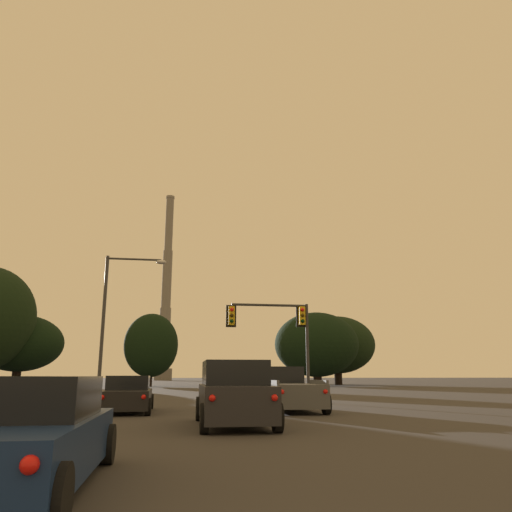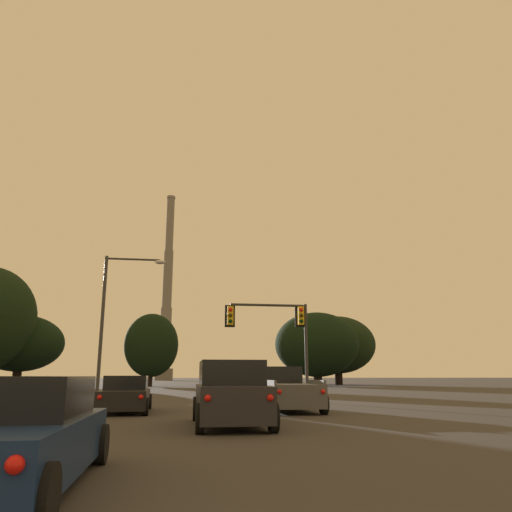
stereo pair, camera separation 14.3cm
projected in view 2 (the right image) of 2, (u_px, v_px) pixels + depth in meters
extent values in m
cube|color=black|center=(125.00, 399.00, 20.00)|extent=(1.91, 4.64, 0.70)
cube|color=black|center=(127.00, 383.00, 20.37)|extent=(1.67, 2.24, 0.55)
cylinder|color=black|center=(108.00, 402.00, 21.63)|extent=(0.24, 0.65, 0.64)
cylinder|color=black|center=(149.00, 401.00, 21.92)|extent=(0.24, 0.65, 0.64)
cylinder|color=black|center=(96.00, 407.00, 17.99)|extent=(0.24, 0.65, 0.64)
cylinder|color=black|center=(146.00, 407.00, 18.28)|extent=(0.24, 0.65, 0.64)
sphere|color=red|center=(100.00, 397.00, 17.69)|extent=(0.17, 0.17, 0.17)
sphere|color=red|center=(141.00, 397.00, 17.93)|extent=(0.17, 0.17, 0.17)
cube|color=#232328|center=(230.00, 402.00, 14.64)|extent=(1.96, 4.82, 0.95)
cube|color=black|center=(230.00, 373.00, 14.95)|extent=(1.80, 2.82, 0.70)
cylinder|color=black|center=(196.00, 409.00, 16.29)|extent=(0.23, 0.76, 0.76)
cylinder|color=black|center=(253.00, 408.00, 16.55)|extent=(0.23, 0.76, 0.76)
cylinder|color=black|center=(200.00, 418.00, 12.59)|extent=(0.23, 0.76, 0.76)
cylinder|color=black|center=(273.00, 418.00, 12.84)|extent=(0.23, 0.76, 0.76)
sphere|color=red|center=(208.00, 398.00, 12.25)|extent=(0.17, 0.17, 0.17)
sphere|color=red|center=(270.00, 398.00, 12.46)|extent=(0.17, 0.17, 0.17)
cube|color=#4C4F54|center=(286.00, 394.00, 20.88)|extent=(2.01, 5.40, 0.88)
cube|color=black|center=(278.00, 375.00, 22.75)|extent=(1.84, 1.80, 0.72)
cube|color=#4C4F54|center=(270.00, 382.00, 19.53)|extent=(0.10, 2.43, 0.16)
cube|color=#4C4F54|center=(316.00, 382.00, 19.80)|extent=(0.10, 2.43, 0.16)
cylinder|color=black|center=(255.00, 399.00, 22.80)|extent=(0.22, 0.80, 0.80)
cylinder|color=black|center=(297.00, 398.00, 23.08)|extent=(0.22, 0.80, 0.80)
cylinder|color=black|center=(273.00, 404.00, 18.56)|extent=(0.22, 0.80, 0.80)
cylinder|color=black|center=(324.00, 404.00, 18.84)|extent=(0.22, 0.80, 0.80)
sphere|color=red|center=(279.00, 392.00, 18.19)|extent=(0.17, 0.17, 0.17)
sphere|color=red|center=(323.00, 392.00, 18.43)|extent=(0.17, 0.17, 0.17)
cube|color=navy|center=(10.00, 448.00, 6.42)|extent=(1.84, 4.62, 0.70)
cube|color=black|center=(20.00, 397.00, 6.79)|extent=(1.64, 2.21, 0.55)
cylinder|color=black|center=(100.00, 444.00, 8.34)|extent=(0.23, 0.64, 0.64)
cylinder|color=black|center=(42.00, 498.00, 4.69)|extent=(0.23, 0.64, 0.64)
sphere|color=red|center=(15.00, 465.00, 4.34)|extent=(0.17, 0.17, 0.17)
cylinder|color=#2D2D30|center=(306.00, 352.00, 28.14)|extent=(0.18, 0.18, 5.44)
cylinder|color=black|center=(307.00, 401.00, 27.51)|extent=(0.40, 0.40, 0.10)
cube|color=yellow|center=(301.00, 316.00, 28.57)|extent=(0.34, 0.34, 1.04)
cube|color=black|center=(300.00, 316.00, 28.74)|extent=(0.58, 0.03, 1.25)
sphere|color=red|center=(301.00, 310.00, 28.46)|extent=(0.22, 0.22, 0.22)
sphere|color=#352604|center=(301.00, 315.00, 28.39)|extent=(0.22, 0.22, 0.22)
sphere|color=black|center=(301.00, 321.00, 28.31)|extent=(0.22, 0.22, 0.22)
cylinder|color=#2D2D30|center=(268.00, 305.00, 28.43)|extent=(4.34, 0.14, 0.14)
sphere|color=#2D2D30|center=(305.00, 306.00, 28.75)|extent=(0.18, 0.18, 0.18)
cube|color=yellow|center=(230.00, 316.00, 27.97)|extent=(0.34, 0.34, 1.04)
cube|color=black|center=(230.00, 316.00, 28.14)|extent=(0.58, 0.03, 1.25)
sphere|color=red|center=(231.00, 310.00, 27.86)|extent=(0.22, 0.22, 0.22)
sphere|color=#352604|center=(230.00, 315.00, 27.79)|extent=(0.22, 0.22, 0.22)
sphere|color=black|center=(230.00, 321.00, 27.71)|extent=(0.22, 0.22, 0.22)
cylinder|color=#38383A|center=(102.00, 326.00, 29.06)|extent=(0.20, 0.20, 8.44)
cylinder|color=#38383A|center=(134.00, 259.00, 30.24)|extent=(3.18, 0.12, 0.12)
sphere|color=#38383A|center=(107.00, 258.00, 30.01)|extent=(0.20, 0.20, 0.20)
ellipsoid|color=silver|center=(160.00, 262.00, 30.44)|extent=(0.64, 0.36, 0.26)
cylinder|color=slate|center=(164.00, 374.00, 143.76)|extent=(5.19, 5.19, 3.37)
cylinder|color=gray|center=(165.00, 338.00, 146.20)|extent=(3.25, 3.25, 17.58)
cylinder|color=gray|center=(168.00, 279.00, 150.30)|extent=(2.79, 2.79, 17.58)
cylinder|color=gray|center=(170.00, 223.00, 154.40)|extent=(2.34, 2.34, 17.58)
cylinder|color=gray|center=(171.00, 198.00, 156.37)|extent=(2.62, 2.62, 0.70)
cylinder|color=black|center=(339.00, 376.00, 76.37)|extent=(1.18, 1.18, 2.80)
ellipsoid|color=black|center=(337.00, 345.00, 77.46)|extent=(11.76, 10.59, 8.75)
cylinder|color=black|center=(17.00, 375.00, 70.96)|extent=(1.22, 1.22, 2.94)
ellipsoid|color=black|center=(20.00, 343.00, 72.01)|extent=(12.17, 10.95, 8.09)
cylinder|color=black|center=(150.00, 378.00, 65.45)|extent=(0.71, 0.71, 2.23)
ellipsoid|color=black|center=(151.00, 345.00, 66.44)|extent=(7.12, 6.41, 8.36)
cylinder|color=black|center=(318.00, 377.00, 68.87)|extent=(1.18, 1.18, 2.33)
ellipsoid|color=black|center=(317.00, 344.00, 69.92)|extent=(11.80, 10.62, 8.91)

